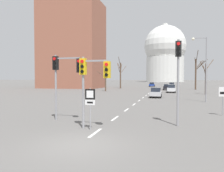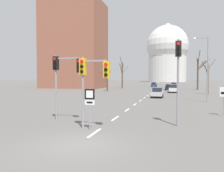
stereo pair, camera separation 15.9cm
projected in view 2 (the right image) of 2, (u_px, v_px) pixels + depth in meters
ground_plane at (78, 145)px, 9.78m from camera, size 800.00×800.00×0.00m
lane_stripe_0 at (95, 133)px, 11.92m from camera, size 0.16×2.00×0.01m
lane_stripe_1 at (115, 118)px, 16.26m from camera, size 0.16×2.00×0.01m
lane_stripe_2 at (127, 110)px, 20.60m from camera, size 0.16×2.00×0.01m
lane_stripe_3 at (135, 104)px, 24.93m from camera, size 0.16×2.00×0.01m
lane_stripe_4 at (140, 101)px, 29.27m from camera, size 0.16×2.00×0.01m
lane_stripe_5 at (144, 98)px, 33.61m from camera, size 0.16×2.00×0.01m
lane_stripe_6 at (148, 95)px, 37.94m from camera, size 0.16×2.00×0.01m
lane_stripe_7 at (150, 94)px, 42.28m from camera, size 0.16×2.00×0.01m
traffic_signal_centre_tall at (91, 75)px, 12.75m from camera, size 1.84×0.34×4.25m
traffic_signal_near_left at (64, 71)px, 15.33m from camera, size 2.19×0.34×4.64m
traffic_signal_near_right at (178, 66)px, 13.50m from camera, size 0.36×0.34×5.39m
route_sign_post at (90, 101)px, 12.62m from camera, size 0.60×0.08×2.42m
speed_limit_sign at (224, 96)px, 17.25m from camera, size 0.60×0.08×2.34m
street_lamp_right at (205, 62)px, 27.17m from camera, size 1.85×0.36×8.13m
sedan_near_left at (157, 92)px, 33.99m from camera, size 1.71×3.90×1.56m
sedan_near_right at (174, 85)px, 75.48m from camera, size 1.89×4.12×1.58m
sedan_mid_centre at (154, 84)px, 78.72m from camera, size 1.91×4.39×1.54m
sedan_far_left at (173, 88)px, 46.04m from camera, size 1.74×4.48×1.70m
sedan_far_right at (169, 87)px, 55.91m from camera, size 1.97×4.22×1.52m
bare_tree_left_near at (107, 79)px, 50.50m from camera, size 3.05×2.63×5.58m
bare_tree_right_near at (208, 77)px, 40.45m from camera, size 2.76×2.33×6.64m
bare_tree_left_far at (122, 74)px, 65.18m from camera, size 2.91×4.56×9.29m
bare_tree_right_far at (198, 72)px, 57.01m from camera, size 3.10×3.24×10.11m
capitol_dome at (167, 54)px, 188.94m from camera, size 35.59×35.59×50.27m
apartment_block_left at (75, 46)px, 68.83m from camera, size 18.00×14.00×26.73m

